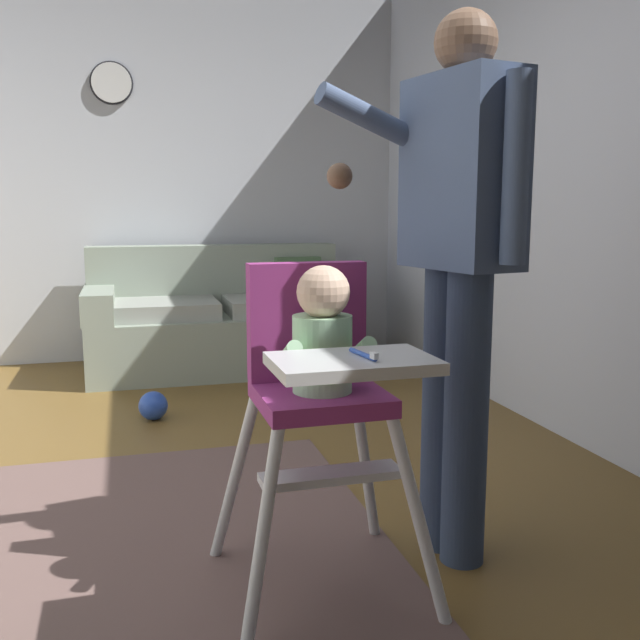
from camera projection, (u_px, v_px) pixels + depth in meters
ground at (151, 527)px, 2.65m from camera, size 5.64×7.35×0.10m
wall_far at (129, 172)px, 5.19m from camera, size 4.84×0.06×2.77m
wall_right at (596, 151)px, 3.24m from camera, size 0.06×6.35×2.77m
area_rug at (91, 595)px, 2.09m from camera, size 1.95×2.40×0.01m
couch at (221, 322)px, 5.01m from camera, size 1.82×0.86×0.86m
high_chair at (320, 365)px, 2.04m from camera, size 0.62×0.73×0.98m
adult_standing at (458, 259)px, 2.20m from camera, size 0.58×0.50×1.71m
toy_ball_second at (153, 406)px, 3.81m from camera, size 0.16×0.16×0.16m
wall_clock at (111, 83)px, 5.02m from camera, size 0.30×0.04×0.30m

